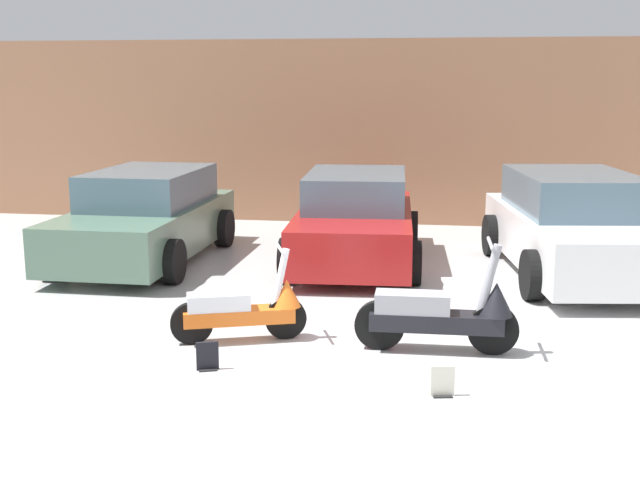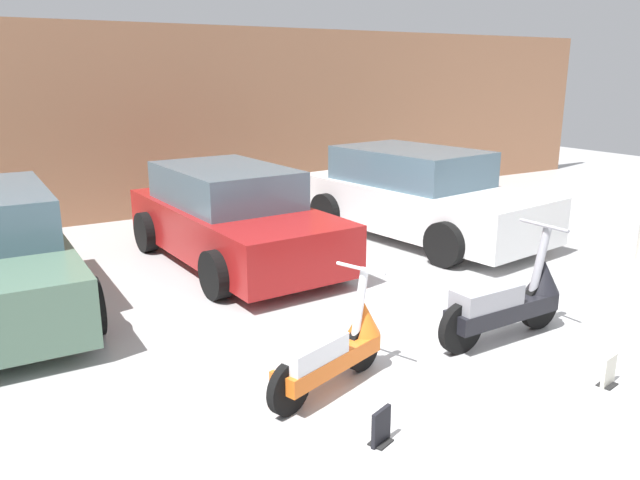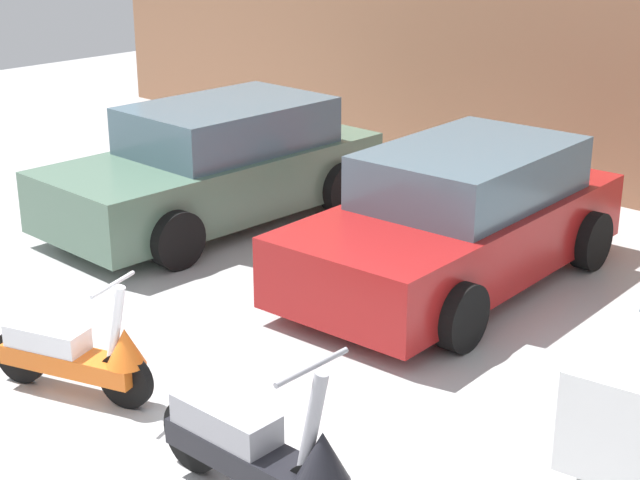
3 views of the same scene
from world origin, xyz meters
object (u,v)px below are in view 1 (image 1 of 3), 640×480
scooter_front_left (245,308)px  placard_near_right_scooter (442,383)px  car_rear_right (575,227)px  scooter_front_right (444,313)px  car_rear_left (146,218)px  placard_near_left_scooter (207,358)px  car_rear_center (355,220)px

scooter_front_left → placard_near_right_scooter: 2.27m
car_rear_right → placard_near_right_scooter: car_rear_right is taller
scooter_front_left → scooter_front_right: bearing=-20.4°
car_rear_left → car_rear_right: 5.93m
car_rear_right → placard_near_left_scooter: car_rear_right is taller
placard_near_left_scooter → car_rear_center: bearing=79.6°
scooter_front_left → car_rear_right: size_ratio=0.31×
scooter_front_right → car_rear_left: size_ratio=0.41×
car_rear_left → car_rear_center: size_ratio=1.00×
car_rear_center → placard_near_right_scooter: size_ratio=14.64×
scooter_front_left → placard_near_left_scooter: (-0.14, -0.85, -0.22)m
car_rear_center → placard_near_right_scooter: bearing=11.5°
car_rear_center → car_rear_right: bearing=81.6°
scooter_front_left → placard_near_right_scooter: scooter_front_left is taller
scooter_front_left → car_rear_left: (-2.28, 3.33, 0.28)m
car_rear_left → placard_near_left_scooter: car_rear_left is taller
placard_near_left_scooter → scooter_front_left: bearing=80.8°
scooter_front_right → car_rear_center: size_ratio=0.41×
placard_near_right_scooter → car_rear_right: bearing=69.4°
car_rear_left → placard_near_left_scooter: size_ratio=14.67×
car_rear_center → car_rear_right: 2.97m
scooter_front_left → car_rear_left: size_ratio=0.34×
car_rear_center → car_rear_right: car_rear_right is taller
placard_near_left_scooter → placard_near_right_scooter: same height
car_rear_left → scooter_front_left: bearing=34.9°
scooter_front_left → placard_near_right_scooter: (1.95, -1.14, -0.22)m
car_rear_left → placard_near_left_scooter: bearing=27.7°
scooter_front_right → car_rear_center: 3.91m
scooter_front_right → car_rear_right: 3.84m
car_rear_right → scooter_front_right: bearing=-34.4°
placard_near_left_scooter → placard_near_right_scooter: (2.08, -0.29, 0.00)m
scooter_front_left → car_rear_right: 5.00m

